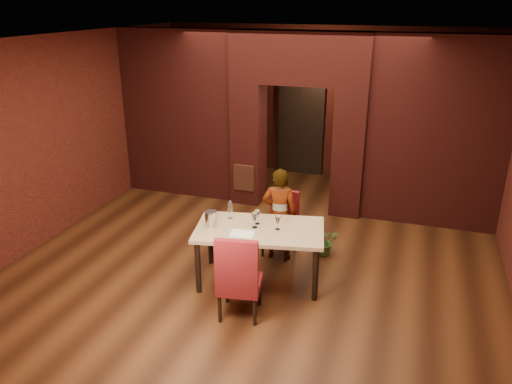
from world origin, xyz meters
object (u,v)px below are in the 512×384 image
dining_table (259,255)px  water_bottle (230,209)px  chair_near (240,274)px  chair_far (280,224)px  wine_glass_b (255,220)px  wine_glass_c (278,223)px  wine_glass_a (257,217)px  wine_bucket (211,218)px  potted_plant (325,241)px  person_seated (279,214)px

dining_table → water_bottle: (-0.50, 0.19, 0.54)m
chair_near → water_bottle: bearing=-72.9°
chair_near → water_bottle: (-0.52, 1.02, 0.38)m
chair_far → wine_glass_b: 0.94m
chair_near → wine_glass_c: bearing=-114.4°
wine_glass_a → wine_bucket: bearing=-157.5°
chair_far → wine_bucket: 1.26m
potted_plant → wine_glass_a: bearing=-130.3°
chair_near → water_bottle: chair_near is taller
person_seated → wine_glass_b: size_ratio=6.62×
wine_glass_a → wine_glass_b: bearing=-88.1°
wine_glass_c → water_bottle: bearing=168.6°
person_seated → potted_plant: person_seated is taller
wine_glass_b → water_bottle: 0.47m
wine_glass_c → potted_plant: wine_glass_c is taller
dining_table → wine_bucket: size_ratio=8.40×
dining_table → wine_glass_c: (0.24, 0.04, 0.50)m
water_bottle → wine_bucket: bearing=-117.1°
chair_far → wine_glass_a: (-0.12, -0.72, 0.41)m
wine_bucket → potted_plant: (1.37, 1.17, -0.69)m
dining_table → wine_glass_b: (-0.07, -0.00, 0.51)m
dining_table → wine_glass_b: 0.52m
chair_near → water_bottle: size_ratio=4.24×
chair_far → chair_near: size_ratio=0.88×
wine_glass_a → dining_table: bearing=-59.4°
wine_glass_b → chair_near: bearing=-84.0°
wine_glass_a → wine_bucket: size_ratio=0.98×
wine_glass_a → potted_plant: bearing=49.7°
person_seated → water_bottle: 0.82m
chair_near → potted_plant: (0.70, 1.88, -0.35)m
chair_far → potted_plant: bearing=26.2°
wine_glass_b → wine_bucket: wine_glass_b is taller
wine_glass_b → water_bottle: (-0.43, 0.19, 0.02)m
wine_glass_b → water_bottle: bearing=156.0°
chair_near → person_seated: (0.05, 1.56, 0.15)m
person_seated → wine_glass_b: person_seated is taller
chair_far → chair_near: chair_near is taller
chair_near → wine_glass_c: chair_near is taller
person_seated → potted_plant: (0.64, 0.32, -0.50)m
chair_near → dining_table: bearing=-98.6°
person_seated → chair_far: bearing=-84.9°
chair_near → wine_glass_b: bearing=-93.9°
wine_glass_b → wine_glass_c: 0.31m
dining_table → chair_near: (0.02, -0.83, 0.16)m
potted_plant → chair_near: bearing=-110.4°
water_bottle → chair_near: bearing=-63.1°
chair_far → wine_bucket: wine_bucket is taller
person_seated → water_bottle: size_ratio=5.37×
person_seated → wine_glass_c: person_seated is taller
wine_glass_c → chair_near: bearing=-104.5°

